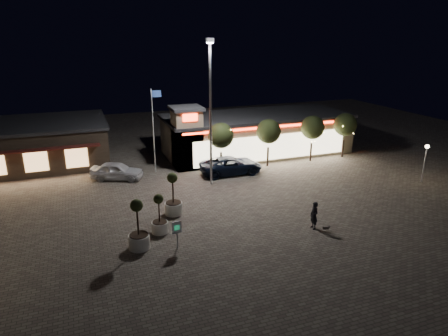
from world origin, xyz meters
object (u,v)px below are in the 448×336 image
object	(u,v)px
pedestrian	(314,215)
valet_sign	(177,230)
planter_left	(160,221)
planter_mid	(139,233)
pickup_truck	(231,165)
white_sedan	(117,171)

from	to	relation	value
pedestrian	valet_sign	bearing A→B (deg)	-93.61
pedestrian	planter_left	world-z (taller)	planter_left
pedestrian	valet_sign	world-z (taller)	pedestrian
planter_mid	pickup_truck	bearing A→B (deg)	46.84
pickup_truck	valet_sign	size ratio (longest dim) A/B	3.26
white_sedan	planter_mid	world-z (taller)	planter_mid
white_sedan	planter_mid	bearing A→B (deg)	-156.38
white_sedan	planter_left	xyz separation A→B (m)	(1.57, -11.65, 0.05)
white_sedan	valet_sign	size ratio (longest dim) A/B	2.58
planter_left	planter_mid	size ratio (longest dim) A/B	0.84
planter_left	planter_mid	world-z (taller)	planter_mid
pedestrian	valet_sign	xyz separation A→B (m)	(-9.38, 0.58, 0.31)
white_sedan	valet_sign	world-z (taller)	valet_sign
white_sedan	valet_sign	bearing A→B (deg)	-147.48
white_sedan	planter_mid	size ratio (longest dim) A/B	1.44
pickup_truck	pedestrian	xyz separation A→B (m)	(1.16, -12.58, 0.14)
white_sedan	valet_sign	distance (m)	14.30
pedestrian	planter_mid	size ratio (longest dim) A/B	0.59
pickup_truck	planter_left	distance (m)	12.97
valet_sign	pedestrian	bearing A→B (deg)	-3.57
pickup_truck	pedestrian	world-z (taller)	pedestrian
pickup_truck	valet_sign	world-z (taller)	valet_sign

